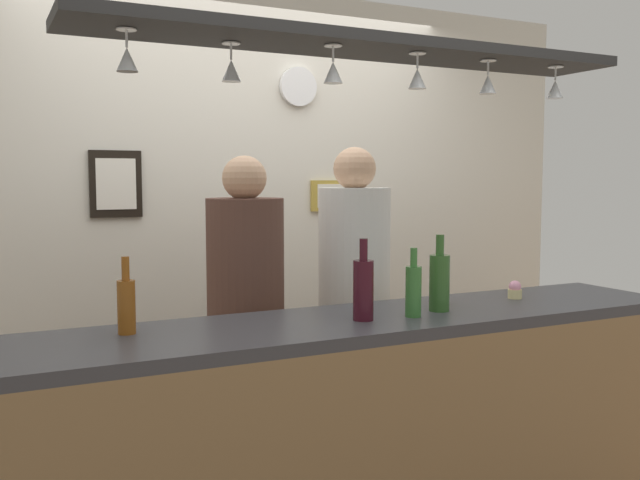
% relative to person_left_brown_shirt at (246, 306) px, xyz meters
% --- Properties ---
extents(back_wall, '(4.40, 0.06, 2.60)m').
position_rel_person_left_brown_shirt_xyz_m(back_wall, '(0.28, 0.82, 0.30)').
color(back_wall, silver).
rests_on(back_wall, ground_plane).
extents(bar_counter, '(2.70, 0.55, 1.04)m').
position_rel_person_left_brown_shirt_xyz_m(bar_counter, '(0.28, -0.78, -0.30)').
color(bar_counter, '#38383D').
rests_on(bar_counter, ground_plane).
extents(overhead_glass_rack, '(2.20, 0.36, 0.04)m').
position_rel_person_left_brown_shirt_xyz_m(overhead_glass_rack, '(0.28, -0.58, 1.05)').
color(overhead_glass_rack, black).
extents(hanging_wineglass_far_left, '(0.07, 0.07, 0.13)m').
position_rel_person_left_brown_shirt_xyz_m(hanging_wineglass_far_left, '(-0.60, -0.59, 0.94)').
color(hanging_wineglass_far_left, silver).
rests_on(hanging_wineglass_far_left, overhead_glass_rack).
extents(hanging_wineglass_left, '(0.07, 0.07, 0.13)m').
position_rel_person_left_brown_shirt_xyz_m(hanging_wineglass_left, '(-0.24, -0.52, 0.94)').
color(hanging_wineglass_left, silver).
rests_on(hanging_wineglass_left, overhead_glass_rack).
extents(hanging_wineglass_center_left, '(0.07, 0.07, 0.13)m').
position_rel_person_left_brown_shirt_xyz_m(hanging_wineglass_center_left, '(0.10, -0.64, 0.94)').
color(hanging_wineglass_center_left, silver).
rests_on(hanging_wineglass_center_left, overhead_glass_rack).
extents(hanging_wineglass_center, '(0.07, 0.07, 0.13)m').
position_rel_person_left_brown_shirt_xyz_m(hanging_wineglass_center, '(0.45, -0.65, 0.94)').
color(hanging_wineglass_center, silver).
rests_on(hanging_wineglass_center, overhead_glass_rack).
extents(hanging_wineglass_center_right, '(0.07, 0.07, 0.13)m').
position_rel_person_left_brown_shirt_xyz_m(hanging_wineglass_center_right, '(0.80, -0.64, 0.94)').
color(hanging_wineglass_center_right, silver).
rests_on(hanging_wineglass_center_right, overhead_glass_rack).
extents(hanging_wineglass_right, '(0.07, 0.07, 0.13)m').
position_rel_person_left_brown_shirt_xyz_m(hanging_wineglass_right, '(1.15, -0.64, 0.94)').
color(hanging_wineglass_right, silver).
rests_on(hanging_wineglass_right, overhead_glass_rack).
extents(person_left_brown_shirt, '(0.34, 0.34, 1.66)m').
position_rel_person_left_brown_shirt_xyz_m(person_left_brown_shirt, '(0.00, 0.00, 0.00)').
color(person_left_brown_shirt, '#2D334C').
rests_on(person_left_brown_shirt, ground_plane).
extents(person_right_white_patterned_shirt, '(0.34, 0.34, 1.70)m').
position_rel_person_left_brown_shirt_xyz_m(person_right_white_patterned_shirt, '(0.55, 0.00, 0.03)').
color(person_right_white_patterned_shirt, '#2D334C').
rests_on(person_right_white_patterned_shirt, ground_plane).
extents(bottle_beer_green_import, '(0.06, 0.06, 0.26)m').
position_rel_person_left_brown_shirt_xyz_m(bottle_beer_green_import, '(0.41, -0.71, 0.14)').
color(bottle_beer_green_import, '#336B2D').
rests_on(bottle_beer_green_import, bar_counter).
extents(bottle_beer_amber_tall, '(0.06, 0.06, 0.26)m').
position_rel_person_left_brown_shirt_xyz_m(bottle_beer_amber_tall, '(-0.61, -0.53, 0.14)').
color(bottle_beer_amber_tall, brown).
rests_on(bottle_beer_amber_tall, bar_counter).
extents(bottle_champagne_green, '(0.08, 0.08, 0.30)m').
position_rel_person_left_brown_shirt_xyz_m(bottle_champagne_green, '(0.56, -0.66, 0.16)').
color(bottle_champagne_green, '#2D5623').
rests_on(bottle_champagne_green, bar_counter).
extents(bottle_wine_dark_red, '(0.08, 0.08, 0.30)m').
position_rel_person_left_brown_shirt_xyz_m(bottle_wine_dark_red, '(0.21, -0.68, 0.16)').
color(bottle_wine_dark_red, '#380F19').
rests_on(bottle_wine_dark_red, bar_counter).
extents(drink_can, '(0.07, 0.07, 0.12)m').
position_rel_person_left_brown_shirt_xyz_m(drink_can, '(0.67, -0.53, 0.10)').
color(drink_can, yellow).
rests_on(drink_can, bar_counter).
extents(cupcake, '(0.06, 0.06, 0.08)m').
position_rel_person_left_brown_shirt_xyz_m(cupcake, '(1.02, -0.57, 0.08)').
color(cupcake, beige).
rests_on(cupcake, bar_counter).
extents(picture_frame_lower_pair, '(0.30, 0.02, 0.18)m').
position_rel_person_left_brown_shirt_xyz_m(picture_frame_lower_pair, '(0.84, 0.78, 0.46)').
color(picture_frame_lower_pair, '#B29338').
rests_on(picture_frame_lower_pair, back_wall).
extents(picture_frame_caricature, '(0.26, 0.02, 0.34)m').
position_rel_person_left_brown_shirt_xyz_m(picture_frame_caricature, '(-0.41, 0.78, 0.53)').
color(picture_frame_caricature, black).
rests_on(picture_frame_caricature, back_wall).
extents(wall_clock, '(0.22, 0.03, 0.22)m').
position_rel_person_left_brown_shirt_xyz_m(wall_clock, '(0.61, 0.77, 1.08)').
color(wall_clock, white).
rests_on(wall_clock, back_wall).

